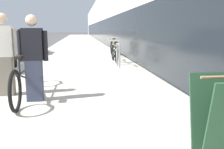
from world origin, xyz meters
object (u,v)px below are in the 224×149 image
object	(u,v)px
bike_rack_hoop	(118,53)
cruiser_bike_nearest	(115,53)
tandem_bicycle	(28,77)
person_bystander	(4,55)
sandwich_board_sign	(224,118)
vintage_roadster_curbside	(17,44)
cruiser_bike_middle	(113,48)
person_rider	(33,58)

from	to	relation	value
bike_rack_hoop	cruiser_bike_nearest	world-z (taller)	cruiser_bike_nearest
tandem_bicycle	person_bystander	distance (m)	0.66
person_bystander	sandwich_board_sign	size ratio (longest dim) A/B	1.86
person_bystander	bike_rack_hoop	world-z (taller)	person_bystander
tandem_bicycle	vintage_roadster_curbside	bearing A→B (deg)	104.56
sandwich_board_sign	vintage_roadster_curbside	distance (m)	12.84
bike_rack_hoop	vintage_roadster_curbside	distance (m)	7.15
person_bystander	cruiser_bike_middle	world-z (taller)	person_bystander
person_rider	cruiser_bike_middle	world-z (taller)	person_rider
cruiser_bike_nearest	person_rider	bearing A→B (deg)	-112.90
cruiser_bike_nearest	vintage_roadster_curbside	world-z (taller)	vintage_roadster_curbside
person_bystander	sandwich_board_sign	distance (m)	4.25
tandem_bicycle	person_rider	bearing A→B (deg)	-62.14
tandem_bicycle	person_rider	world-z (taller)	person_rider
tandem_bicycle	vintage_roadster_curbside	world-z (taller)	vintage_roadster_curbside
tandem_bicycle	sandwich_board_sign	world-z (taller)	tandem_bicycle
person_bystander	sandwich_board_sign	bearing A→B (deg)	-44.94
tandem_bicycle	person_rider	distance (m)	0.60
tandem_bicycle	cruiser_bike_middle	bearing A→B (deg)	69.90
sandwich_board_sign	person_bystander	bearing A→B (deg)	135.06
person_rider	bike_rack_hoop	distance (m)	4.65
tandem_bicycle	cruiser_bike_middle	world-z (taller)	cruiser_bike_middle
cruiser_bike_nearest	sandwich_board_sign	bearing A→B (deg)	-89.67
bike_rack_hoop	cruiser_bike_middle	bearing A→B (deg)	85.35
bike_rack_hoop	sandwich_board_sign	distance (m)	6.56
person_bystander	person_rider	bearing A→B (deg)	-36.66
tandem_bicycle	bike_rack_hoop	distance (m)	4.42
cruiser_bike_middle	person_rider	bearing A→B (deg)	-107.96
tandem_bicycle	person_bystander	size ratio (longest dim) A/B	1.69
person_rider	bike_rack_hoop	size ratio (longest dim) A/B	1.91
person_bystander	bike_rack_hoop	size ratio (longest dim) A/B	1.98
person_bystander	cruiser_bike_nearest	distance (m)	5.77
tandem_bicycle	cruiser_bike_nearest	distance (m)	5.63
person_rider	person_bystander	size ratio (longest dim) A/B	0.97
sandwich_board_sign	cruiser_bike_middle	bearing A→B (deg)	88.87
person_bystander	cruiser_bike_middle	distance (m)	8.03
person_bystander	cruiser_bike_nearest	world-z (taller)	person_bystander
tandem_bicycle	vintage_roadster_curbside	distance (m)	9.32
person_bystander	cruiser_bike_middle	bearing A→B (deg)	66.48
bike_rack_hoop	sandwich_board_sign	world-z (taller)	sandwich_board_sign
cruiser_bike_middle	sandwich_board_sign	bearing A→B (deg)	-91.13
bike_rack_hoop	cruiser_bike_middle	xyz separation A→B (m)	(0.31, 3.78, -0.13)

